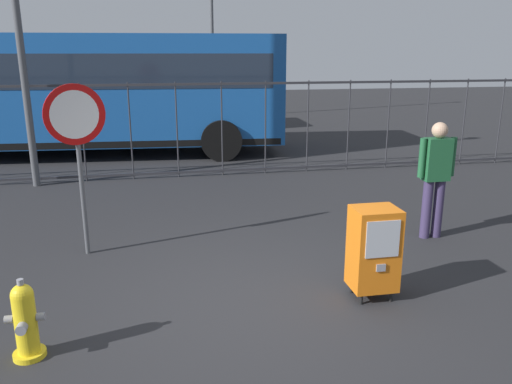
{
  "coord_description": "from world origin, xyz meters",
  "views": [
    {
      "loc": [
        -0.88,
        -4.86,
        2.61
      ],
      "look_at": [
        0.3,
        1.2,
        0.9
      ],
      "focal_mm": 35.79,
      "sensor_mm": 36.0,
      "label": 1
    }
  ],
  "objects_px": {
    "pedestrian": "(436,173)",
    "bus_far": "(4,81)",
    "fire_hydrant": "(25,321)",
    "newspaper_box_primary": "(374,248)",
    "bus_near": "(72,88)",
    "stop_sign": "(77,135)"
  },
  "relations": [
    {
      "from": "stop_sign",
      "to": "newspaper_box_primary",
      "type": "bearing_deg",
      "value": -30.52
    },
    {
      "from": "newspaper_box_primary",
      "to": "bus_near",
      "type": "height_order",
      "value": "bus_near"
    },
    {
      "from": "newspaper_box_primary",
      "to": "bus_far",
      "type": "bearing_deg",
      "value": 118.27
    },
    {
      "from": "newspaper_box_primary",
      "to": "pedestrian",
      "type": "bearing_deg",
      "value": 44.98
    },
    {
      "from": "fire_hydrant",
      "to": "bus_far",
      "type": "xyz_separation_m",
      "value": [
        -3.4,
        13.19,
        1.36
      ]
    },
    {
      "from": "bus_near",
      "to": "stop_sign",
      "type": "bearing_deg",
      "value": -77.38
    },
    {
      "from": "stop_sign",
      "to": "bus_far",
      "type": "bearing_deg",
      "value": 108.53
    },
    {
      "from": "bus_near",
      "to": "bus_far",
      "type": "bearing_deg",
      "value": 128.76
    },
    {
      "from": "pedestrian",
      "to": "bus_far",
      "type": "xyz_separation_m",
      "value": [
        -8.43,
        11.09,
        0.76
      ]
    },
    {
      "from": "newspaper_box_primary",
      "to": "bus_near",
      "type": "relative_size",
      "value": 0.1
    },
    {
      "from": "fire_hydrant",
      "to": "newspaper_box_primary",
      "type": "relative_size",
      "value": 0.73
    },
    {
      "from": "bus_far",
      "to": "fire_hydrant",
      "type": "bearing_deg",
      "value": -74.22
    },
    {
      "from": "stop_sign",
      "to": "bus_far",
      "type": "xyz_separation_m",
      "value": [
        -3.62,
        10.8,
        0.11
      ]
    },
    {
      "from": "fire_hydrant",
      "to": "bus_far",
      "type": "bearing_deg",
      "value": 104.48
    },
    {
      "from": "fire_hydrant",
      "to": "pedestrian",
      "type": "relative_size",
      "value": 0.45
    },
    {
      "from": "pedestrian",
      "to": "newspaper_box_primary",
      "type": "bearing_deg",
      "value": -135.02
    },
    {
      "from": "bus_near",
      "to": "bus_far",
      "type": "distance_m",
      "value": 4.5
    },
    {
      "from": "fire_hydrant",
      "to": "stop_sign",
      "type": "relative_size",
      "value": 0.33
    },
    {
      "from": "fire_hydrant",
      "to": "stop_sign",
      "type": "distance_m",
      "value": 2.7
    },
    {
      "from": "newspaper_box_primary",
      "to": "bus_far",
      "type": "height_order",
      "value": "bus_far"
    },
    {
      "from": "bus_far",
      "to": "pedestrian",
      "type": "bearing_deg",
      "value": -51.45
    },
    {
      "from": "stop_sign",
      "to": "bus_near",
      "type": "distance_m",
      "value": 7.18
    }
  ]
}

